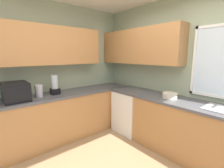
# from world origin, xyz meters

# --- Properties ---
(room_shell) EXTENTS (3.99, 3.49, 2.70)m
(room_shell) POSITION_xyz_m (-0.79, 0.56, 1.85)
(room_shell) COLOR #9EAD8E
(room_shell) RESTS_ON ground_plane
(counter_run_left) EXTENTS (0.65, 3.10, 0.91)m
(counter_run_left) POSITION_xyz_m (-1.62, 0.00, 0.46)
(counter_run_left) COLOR #AD7542
(counter_run_left) RESTS_ON ground_plane
(counter_run_back) EXTENTS (3.08, 0.65, 0.91)m
(counter_run_back) POSITION_xyz_m (0.21, 1.38, 0.46)
(counter_run_back) COLOR #AD7542
(counter_run_back) RESTS_ON ground_plane
(dishwasher) EXTENTS (0.60, 0.60, 0.87)m
(dishwasher) POSITION_xyz_m (-0.96, 1.35, 0.43)
(dishwasher) COLOR white
(dishwasher) RESTS_ON ground_plane
(microwave) EXTENTS (0.48, 0.36, 0.29)m
(microwave) POSITION_xyz_m (-1.62, -0.65, 1.06)
(microwave) COLOR black
(microwave) RESTS_ON counter_run_left
(kettle) EXTENTS (0.13, 0.13, 0.22)m
(kettle) POSITION_xyz_m (-1.60, -0.30, 1.02)
(kettle) COLOR #B7B7BC
(kettle) RESTS_ON counter_run_left
(bowl) EXTENTS (0.24, 0.24, 0.09)m
(bowl) POSITION_xyz_m (-0.11, 1.38, 0.96)
(bowl) COLOR beige
(bowl) RESTS_ON counter_run_back
(blender_appliance) EXTENTS (0.15, 0.15, 0.36)m
(blender_appliance) POSITION_xyz_m (-1.62, -0.02, 1.07)
(blender_appliance) COLOR black
(blender_appliance) RESTS_ON counter_run_left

